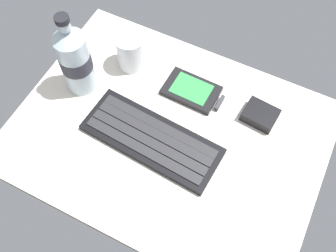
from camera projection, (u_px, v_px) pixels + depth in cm
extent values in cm
cube|color=beige|center=(168.00, 135.00, 82.61)|extent=(64.00, 48.00, 2.00)
cube|color=beige|center=(111.00, 233.00, 71.24)|extent=(64.00, 1.20, 0.80)
cube|color=black|center=(152.00, 139.00, 80.25)|extent=(29.70, 13.02, 1.40)
cube|color=#28282B|center=(160.00, 125.00, 80.88)|extent=(26.75, 3.88, 0.30)
cube|color=#28282B|center=(154.00, 133.00, 79.96)|extent=(26.75, 3.88, 0.30)
cube|color=#28282B|center=(149.00, 141.00, 79.04)|extent=(26.75, 3.88, 0.30)
cube|color=#28282B|center=(143.00, 150.00, 78.13)|extent=(26.75, 3.88, 0.30)
cube|color=black|center=(193.00, 91.00, 86.00)|extent=(12.23, 7.96, 1.40)
cube|color=green|center=(193.00, 89.00, 85.34)|extent=(8.58, 6.18, 0.10)
cube|color=#333338|center=(220.00, 103.00, 84.52)|extent=(0.92, 3.82, 1.12)
cylinder|color=silver|center=(131.00, 51.00, 86.93)|extent=(6.40, 6.40, 8.50)
cylinder|color=brown|center=(131.00, 54.00, 87.80)|extent=(5.50, 5.50, 6.12)
cylinder|color=silver|center=(76.00, 63.00, 81.23)|extent=(6.60, 6.60, 15.00)
cone|color=silver|center=(67.00, 34.00, 73.45)|extent=(6.60, 6.60, 2.80)
cylinder|color=silver|center=(64.00, 25.00, 71.44)|extent=(2.51, 2.51, 1.80)
cylinder|color=black|center=(62.00, 19.00, 70.13)|extent=(2.77, 2.77, 1.20)
cylinder|color=#2D2D38|center=(76.00, 61.00, 80.58)|extent=(6.73, 6.73, 3.80)
cube|color=black|center=(260.00, 115.00, 82.47)|extent=(7.50, 6.24, 2.40)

